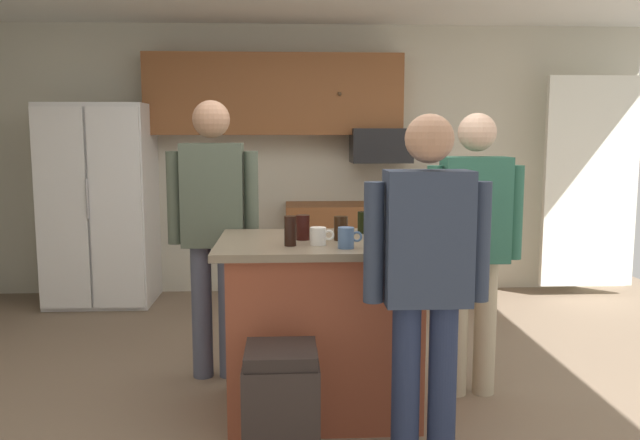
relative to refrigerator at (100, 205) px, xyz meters
name	(u,v)px	position (x,y,z in m)	size (l,w,h in m)	color
floor	(337,402)	(2.00, -2.38, -0.91)	(7.04, 7.04, 0.00)	#7F6B56
back_wall	(316,160)	(2.00, 0.42, 0.39)	(6.40, 0.10, 2.60)	beige
french_door_window_panel	(590,183)	(4.60, 0.02, 0.19)	(0.90, 0.06, 2.00)	white
cabinet_run_upper	(275,95)	(1.60, 0.22, 1.01)	(2.40, 0.38, 0.75)	brown
cabinet_run_lower	(380,250)	(2.60, 0.10, -0.46)	(1.80, 0.63, 0.90)	brown
refrigerator	(100,205)	(0.00, 0.00, 0.00)	(0.93, 0.76, 1.83)	white
microwave_over_range	(381,146)	(2.60, 0.12, 0.54)	(0.56, 0.40, 0.32)	black
kitchen_island	(323,325)	(1.91, -2.48, -0.42)	(1.15, 0.86, 0.98)	#9E4C33
person_host_foreground	(474,235)	(2.81, -2.29, 0.05)	(0.57, 0.22, 1.68)	tan
person_elder_center	(213,219)	(1.25, -1.93, 0.11)	(0.57, 0.23, 1.76)	#4C5166
person_guest_right	(427,271)	(2.34, -3.17, 0.03)	(0.57, 0.22, 1.65)	#232D4C
mug_blue_stoneware	(346,238)	(2.02, -2.75, 0.12)	(0.13, 0.08, 0.11)	#4C6B99
glass_pilsner	(303,227)	(1.80, -2.47, 0.13)	(0.07, 0.07, 0.14)	black
glass_dark_ale	(341,228)	(2.01, -2.50, 0.13)	(0.08, 0.08, 0.13)	black
mug_ceramic_white	(319,236)	(1.88, -2.64, 0.11)	(0.13, 0.08, 0.09)	white
tumbler_amber	(363,222)	(2.16, -2.25, 0.13)	(0.06, 0.06, 0.13)	black
glass_short_whisky	(398,226)	(2.32, -2.54, 0.15)	(0.07, 0.07, 0.17)	black
glass_stout_tall	(290,231)	(1.73, -2.66, 0.14)	(0.06, 0.06, 0.16)	black
trash_bin	(281,413)	(1.68, -3.19, -0.61)	(0.34, 0.34, 0.61)	black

